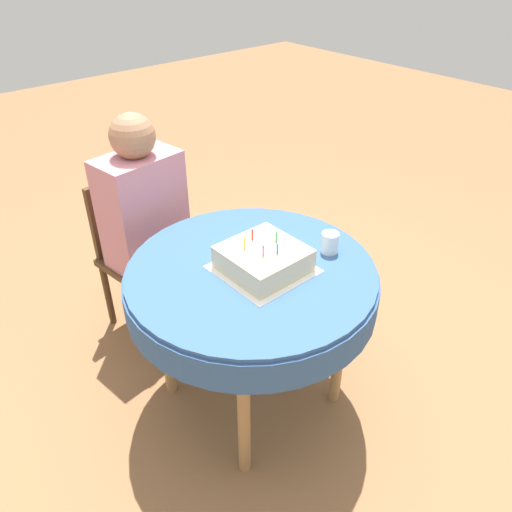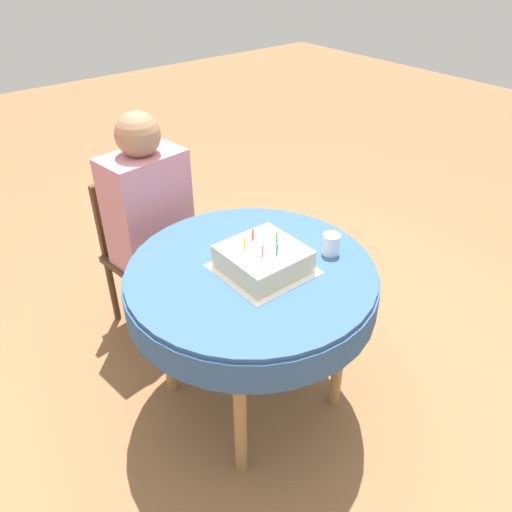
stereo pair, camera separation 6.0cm
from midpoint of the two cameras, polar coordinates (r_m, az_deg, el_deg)
The scene contains 7 objects.
ground_plane at distance 2.50m, azimuth -1.19°, elevation -15.44°, with size 12.00×12.00×0.00m, color #8C603D.
dining_table at distance 2.05m, azimuth -1.40°, elevation -3.47°, with size 1.02×1.02×0.74m.
chair at distance 2.71m, azimuth -13.61°, elevation 0.75°, with size 0.46×0.46×0.83m.
person at distance 2.52m, azimuth -13.23°, elevation 5.01°, with size 0.42×0.37×1.20m.
napkin at distance 1.99m, azimuth -0.03°, elevation -1.47°, with size 0.34×0.34×0.00m.
birthday_cake at distance 1.96m, azimuth -0.03°, elevation -0.31°, with size 0.29×0.29×0.14m.
drinking_glass at distance 2.09m, azimuth 7.61°, elevation 1.52°, with size 0.07×0.07×0.09m.
Camera 1 is at (-1.05, -1.24, 1.89)m, focal length 35.00 mm.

